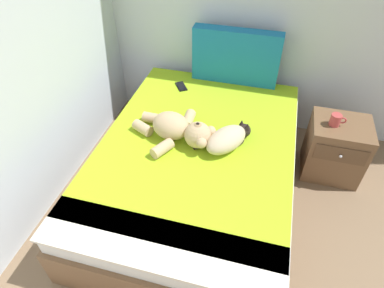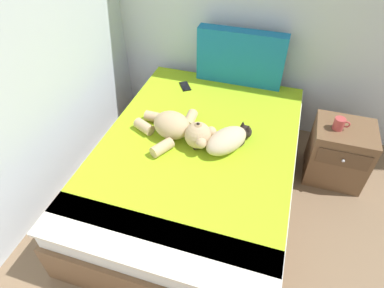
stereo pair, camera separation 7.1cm
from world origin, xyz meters
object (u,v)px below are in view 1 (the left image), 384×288
Objects in this scene: cat at (228,139)px; cell_phone at (181,86)px; patterned_cushion at (236,57)px; mug at (336,120)px; nightstand at (335,149)px; teddy_bear at (178,129)px; bed at (197,169)px.

cell_phone is at bearing 128.82° from cat.
patterned_cushion is 0.97m from mug.
nightstand is at bearing 17.31° from mug.
teddy_bear is at bearing -179.25° from cat.
teddy_bear is 1.20m from mug.
nightstand is at bearing 26.40° from bed.
nightstand is (1.36, -0.17, -0.27)m from cell_phone.
cell_phone is 1.40m from nightstand.
mug is at bearing -162.69° from nightstand.
cat is at bearing 0.75° from teddy_bear.
teddy_bear reaches higher than mug.
teddy_bear is at bearing 171.88° from bed.
nightstand is at bearing 30.72° from cat.
patterned_cushion reaches higher than mug.
teddy_bear reaches higher than bed.
cell_phone reaches higher than bed.
cell_phone is at bearing 104.81° from teddy_bear.
teddy_bear is at bearing -75.19° from cell_phone.
bed is 1.16m from nightstand.
nightstand is at bearing -7.26° from cell_phone.
cat reaches higher than bed.
bed is 1.12m from mug.
bed is 1.05m from patterned_cushion.
patterned_cushion reaches higher than cell_phone.
cell_phone is 1.36× the size of mug.
cell_phone reaches higher than nightstand.
cell_phone is at bearing 171.25° from mug.
nightstand is 0.31m from mug.
teddy_bear is 1.33m from nightstand.
cat is 1.02m from nightstand.
cell_phone is at bearing 172.74° from nightstand.
bed is 3.16× the size of teddy_bear.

